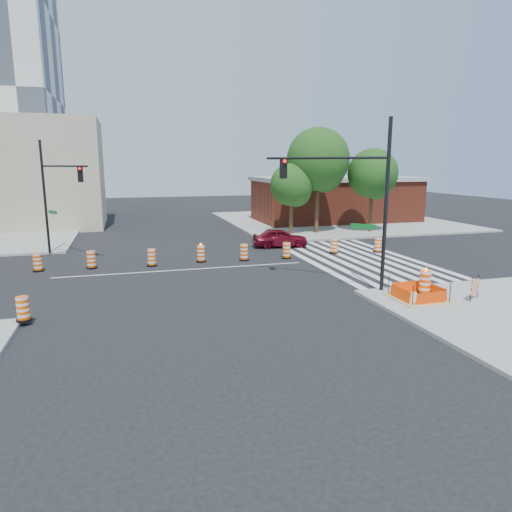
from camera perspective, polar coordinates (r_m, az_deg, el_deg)
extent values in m
plane|color=black|center=(26.21, -9.00, -1.71)|extent=(120.00, 120.00, 0.00)
cube|color=gray|center=(48.53, 9.81, 4.37)|extent=(22.00, 22.00, 0.15)
cube|color=silver|center=(28.19, 6.93, -0.72)|extent=(0.45, 13.50, 0.01)
cube|color=silver|center=(28.55, 8.59, -0.61)|extent=(0.45, 13.50, 0.01)
cube|color=silver|center=(28.93, 10.21, -0.50)|extent=(0.45, 13.50, 0.01)
cube|color=silver|center=(29.33, 11.79, -0.40)|extent=(0.45, 13.50, 0.01)
cube|color=silver|center=(29.76, 13.33, -0.30)|extent=(0.45, 13.50, 0.01)
cube|color=silver|center=(30.20, 14.82, -0.20)|extent=(0.45, 13.50, 0.01)
cube|color=silver|center=(30.67, 16.27, -0.11)|extent=(0.45, 13.50, 0.01)
cube|color=silver|center=(31.15, 17.67, -0.02)|extent=(0.45, 13.50, 0.01)
cube|color=silver|center=(26.21, -9.00, -1.70)|extent=(14.00, 0.12, 0.01)
cube|color=tan|center=(21.09, 19.56, -4.99)|extent=(2.20, 2.20, 0.05)
cube|color=#FD4005|center=(20.33, 21.07, -4.97)|extent=(1.44, 0.02, 0.55)
cube|color=#FD4005|center=(21.73, 18.24, -3.74)|extent=(1.44, 0.02, 0.55)
cube|color=#FD4005|center=(20.52, 17.55, -4.58)|extent=(0.02, 1.44, 0.55)
cube|color=#FD4005|center=(21.55, 21.56, -4.10)|extent=(0.02, 1.44, 0.55)
cylinder|color=black|center=(19.76, 19.01, -4.76)|extent=(0.04, 0.04, 0.90)
cylinder|color=black|center=(20.83, 23.09, -4.24)|extent=(0.04, 0.04, 0.90)
cylinder|color=black|center=(21.20, 16.25, -3.50)|extent=(0.04, 0.04, 0.90)
cylinder|color=black|center=(22.20, 20.19, -3.09)|extent=(0.04, 0.04, 0.90)
cube|color=maroon|center=(48.33, 9.89, 6.75)|extent=(16.00, 8.00, 4.20)
cube|color=gray|center=(48.21, 9.99, 9.48)|extent=(16.50, 8.50, 0.40)
cube|color=tan|center=(48.22, -27.11, 9.13)|extent=(14.00, 10.00, 10.00)
imported|color=#5C0715|center=(32.94, 3.02, 2.29)|extent=(4.11, 2.07, 1.34)
cylinder|color=black|center=(21.37, 15.93, 6.00)|extent=(0.17, 0.17, 7.77)
cylinder|color=black|center=(21.92, 8.55, 12.02)|extent=(4.50, 3.87, 0.12)
cube|color=black|center=(22.58, 3.44, 10.87)|extent=(0.31, 0.27, 0.97)
sphere|color=#FF0C0C|center=(22.41, 3.61, 11.73)|extent=(0.17, 0.17, 0.17)
cube|color=#0C591E|center=(21.65, 13.25, 3.60)|extent=(0.91, 0.79, 0.24)
cylinder|color=black|center=(32.77, -24.90, 6.67)|extent=(0.16, 0.16, 7.25)
cylinder|color=black|center=(30.26, -22.96, 10.31)|extent=(3.14, 4.57, 0.11)
cube|color=black|center=(28.59, -21.11, 9.52)|extent=(0.29, 0.25, 0.91)
sphere|color=#FF0C0C|center=(28.41, -21.18, 10.15)|extent=(0.16, 0.16, 0.16)
cube|color=#0C591E|center=(32.03, -24.06, 5.02)|extent=(0.64, 0.92, 0.23)
cylinder|color=black|center=(21.90, 20.28, -4.37)|extent=(0.62, 0.62, 0.10)
cylinder|color=#FA5505|center=(21.77, 20.37, -3.06)|extent=(0.49, 0.49, 0.98)
sphere|color=#FF990C|center=(21.65, 20.48, -1.61)|extent=(0.16, 0.16, 0.16)
cylinder|color=black|center=(19.21, -27.00, -7.12)|extent=(0.55, 0.55, 0.09)
cylinder|color=#FA5505|center=(19.07, -27.12, -5.81)|extent=(0.44, 0.44, 0.88)
cube|color=#FA5505|center=(21.67, 25.71, -3.08)|extent=(0.80, 0.48, 0.30)
cube|color=#FA5505|center=(21.75, 25.63, -3.94)|extent=(0.80, 0.48, 0.23)
cylinder|color=black|center=(21.35, 25.31, -3.84)|extent=(0.04, 0.04, 1.06)
cylinder|color=black|center=(22.09, 26.00, -3.41)|extent=(0.04, 0.04, 1.06)
cylinder|color=#382314|center=(38.25, 4.42, 5.37)|extent=(0.32, 0.32, 3.76)
sphere|color=#194313|center=(38.07, 4.47, 8.89)|extent=(3.53, 3.53, 3.53)
sphere|color=#194313|center=(38.56, 5.00, 8.04)|extent=(2.59, 2.59, 2.59)
sphere|color=#194313|center=(37.76, 3.99, 8.34)|extent=(2.35, 2.35, 2.35)
cylinder|color=#382314|center=(39.23, 7.63, 6.79)|extent=(0.36, 0.36, 5.58)
sphere|color=#194313|center=(39.11, 7.77, 11.89)|extent=(5.24, 5.24, 5.24)
sphere|color=#194313|center=(39.64, 8.28, 10.61)|extent=(3.84, 3.84, 3.84)
sphere|color=#194313|center=(38.73, 7.27, 11.13)|extent=(3.49, 3.49, 3.49)
cylinder|color=#382314|center=(40.83, 14.19, 5.98)|extent=(0.31, 0.31, 4.53)
sphere|color=#194313|center=(40.68, 14.39, 9.95)|extent=(4.25, 4.25, 4.25)
sphere|color=#194313|center=(41.20, 14.72, 8.96)|extent=(3.11, 3.11, 3.11)
sphere|color=#194313|center=(40.33, 14.01, 9.35)|extent=(2.83, 2.83, 2.83)
cylinder|color=black|center=(28.28, -25.54, -1.64)|extent=(0.60, 0.60, 0.10)
cylinder|color=#FA5505|center=(28.18, -25.63, -0.65)|extent=(0.48, 0.48, 0.95)
cylinder|color=black|center=(27.86, -19.83, -1.37)|extent=(0.60, 0.60, 0.10)
cylinder|color=#FA5505|center=(27.76, -19.90, -0.37)|extent=(0.48, 0.48, 0.95)
cylinder|color=black|center=(27.50, -12.87, -1.14)|extent=(0.60, 0.60, 0.10)
cylinder|color=#FA5505|center=(27.40, -12.91, -0.12)|extent=(0.48, 0.48, 0.95)
cylinder|color=black|center=(28.11, -6.87, -0.66)|extent=(0.60, 0.60, 0.10)
cylinder|color=#FA5505|center=(28.01, -6.89, 0.34)|extent=(0.48, 0.48, 0.95)
sphere|color=#FF990C|center=(27.91, -6.92, 1.45)|extent=(0.16, 0.16, 0.16)
cylinder|color=black|center=(28.38, -1.49, -0.46)|extent=(0.60, 0.60, 0.10)
cylinder|color=#FA5505|center=(28.28, -1.50, 0.53)|extent=(0.48, 0.48, 0.95)
cylinder|color=black|center=(29.06, 3.82, -0.20)|extent=(0.60, 0.60, 0.10)
cylinder|color=#FA5505|center=(28.96, 3.83, 0.77)|extent=(0.48, 0.48, 0.95)
cylinder|color=black|center=(31.04, 9.72, 0.41)|extent=(0.60, 0.60, 0.10)
cylinder|color=#FA5505|center=(30.95, 9.75, 1.32)|extent=(0.48, 0.48, 0.95)
cylinder|color=black|center=(32.05, 14.96, 0.53)|extent=(0.60, 0.60, 0.10)
cylinder|color=#FA5505|center=(31.96, 15.01, 1.41)|extent=(0.48, 0.48, 0.95)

